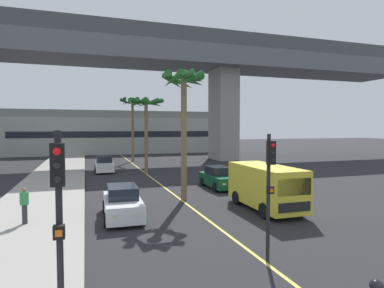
# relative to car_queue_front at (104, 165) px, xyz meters

# --- Properties ---
(sidewalk_left) EXTENTS (4.80, 80.00, 0.15)m
(sidewalk_left) POSITION_rel_car_queue_front_xyz_m (-4.26, -14.61, -0.65)
(sidewalk_left) COLOR #9E9991
(sidewalk_left) RESTS_ON ground
(lane_stripe_center) EXTENTS (0.14, 56.00, 0.01)m
(lane_stripe_center) POSITION_rel_car_queue_front_xyz_m (3.74, -6.61, -0.72)
(lane_stripe_center) COLOR #DBCC4C
(lane_stripe_center) RESTS_ON ground
(bridge_overpass) EXTENTS (81.65, 8.00, 16.59)m
(bridge_overpass) POSITION_rel_car_queue_front_xyz_m (4.77, 8.14, 12.43)
(bridge_overpass) COLOR slate
(bridge_overpass) RESTS_ON ground
(pier_building_backdrop) EXTENTS (37.15, 8.04, 7.26)m
(pier_building_backdrop) POSITION_rel_car_queue_front_xyz_m (3.74, 24.85, 2.85)
(pier_building_backdrop) COLOR #ADB2A8
(pier_building_backdrop) RESTS_ON ground
(car_queue_front) EXTENTS (1.86, 4.11, 1.56)m
(car_queue_front) POSITION_rel_car_queue_front_xyz_m (0.00, 0.00, 0.00)
(car_queue_front) COLOR white
(car_queue_front) RESTS_ON ground
(car_queue_second) EXTENTS (1.84, 4.10, 1.56)m
(car_queue_second) POSITION_rel_car_queue_front_xyz_m (7.48, -11.49, 0.00)
(car_queue_second) COLOR #0C4728
(car_queue_second) RESTS_ON ground
(car_queue_third) EXTENTS (1.93, 4.15, 1.56)m
(car_queue_third) POSITION_rel_car_queue_front_xyz_m (-0.09, -17.38, 0.00)
(car_queue_third) COLOR white
(car_queue_third) RESTS_ON ground
(delivery_van) EXTENTS (2.20, 5.27, 2.36)m
(delivery_van) POSITION_rel_car_queue_front_xyz_m (7.40, -18.13, 0.57)
(delivery_van) COLOR yellow
(delivery_van) RESTS_ON ground
(traffic_light_left_sidewalk_corner) EXTENTS (0.24, 0.37, 4.20)m
(traffic_light_left_sidewalk_corner) POSITION_rel_car_queue_front_xyz_m (-2.25, -27.19, 2.14)
(traffic_light_left_sidewalk_corner) COLOR black
(traffic_light_left_sidewalk_corner) RESTS_ON sidewalk_left
(traffic_light_median_near) EXTENTS (0.24, 0.37, 4.20)m
(traffic_light_median_near) POSITION_rel_car_queue_front_xyz_m (3.86, -24.25, 1.99)
(traffic_light_median_near) COLOR black
(traffic_light_median_near) RESTS_ON ground
(palm_tree_near_median) EXTENTS (3.47, 3.43, 7.32)m
(palm_tree_near_median) POSITION_rel_car_queue_front_xyz_m (3.80, -2.35, 5.49)
(palm_tree_near_median) COLOR brown
(palm_tree_near_median) RESTS_ON ground
(palm_tree_mid_median) EXTENTS (3.26, 3.40, 8.35)m
(palm_tree_mid_median) POSITION_rel_car_queue_front_xyz_m (4.18, 9.41, 6.20)
(palm_tree_mid_median) COLOR brown
(palm_tree_mid_median) RESTS_ON ground
(palm_tree_far_median) EXTENTS (2.71, 2.72, 7.87)m
(palm_tree_far_median) POSITION_rel_car_queue_front_xyz_m (3.89, -14.56, 5.75)
(palm_tree_far_median) COLOR brown
(palm_tree_far_median) RESTS_ON ground
(pedestrian_mid_block) EXTENTS (0.34, 0.22, 1.62)m
(pedestrian_mid_block) POSITION_rel_car_queue_front_xyz_m (-4.37, -17.54, 0.28)
(pedestrian_mid_block) COLOR #2D2D38
(pedestrian_mid_block) RESTS_ON sidewalk_left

